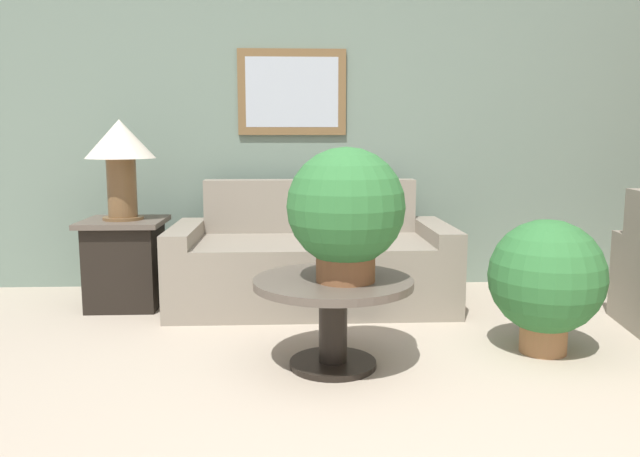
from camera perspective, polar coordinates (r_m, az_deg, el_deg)
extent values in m
plane|color=tan|center=(2.52, 12.01, -19.36)|extent=(20.00, 20.00, 0.00)
cube|color=slate|center=(4.92, 4.32, 9.95)|extent=(7.13, 0.06, 2.60)
cube|color=brown|center=(4.85, -2.58, 12.34)|extent=(0.82, 0.03, 0.64)
cube|color=#B2BCC6|center=(4.84, -2.58, 12.35)|extent=(0.70, 0.01, 0.52)
cube|color=gray|center=(4.33, -0.75, -4.05)|extent=(1.55, 0.91, 0.46)
cube|color=gray|center=(4.63, -0.92, 2.10)|extent=(1.55, 0.16, 0.39)
cube|color=gray|center=(4.38, -12.18, -3.43)|extent=(0.18, 0.91, 0.56)
cube|color=gray|center=(4.44, 10.52, -3.24)|extent=(0.18, 0.91, 0.56)
cylinder|color=black|center=(3.26, 1.19, -12.23)|extent=(0.44, 0.44, 0.03)
cylinder|color=black|center=(3.20, 1.20, -8.72)|extent=(0.15, 0.15, 0.39)
cylinder|color=brown|center=(3.14, 1.21, -4.98)|extent=(0.81, 0.81, 0.04)
cube|color=black|center=(4.50, -17.35, -3.25)|extent=(0.46, 0.46, 0.57)
cube|color=brown|center=(4.45, -17.52, 0.57)|extent=(0.54, 0.54, 0.03)
cylinder|color=brown|center=(4.45, -17.53, 0.92)|extent=(0.27, 0.27, 0.02)
cylinder|color=brown|center=(4.43, -17.65, 3.58)|extent=(0.19, 0.19, 0.39)
cone|color=beige|center=(4.41, -17.84, 7.81)|extent=(0.46, 0.46, 0.26)
cylinder|color=brown|center=(3.08, 2.35, -3.42)|extent=(0.29, 0.29, 0.15)
sphere|color=#2D6B33|center=(3.03, 2.39, 2.02)|extent=(0.58, 0.58, 0.58)
cylinder|color=#9E6B42|center=(3.65, 19.74, -9.16)|extent=(0.25, 0.25, 0.19)
sphere|color=#2D6B33|center=(3.56, 20.00, -4.14)|extent=(0.62, 0.62, 0.62)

